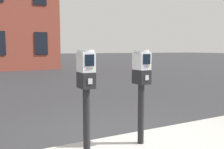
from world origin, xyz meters
TOP-DOWN VIEW (x-y plane):
  - ground_plane at (0.00, 0.00)m, footprint 160.00×160.00m
  - parking_meter_near_kerb at (-0.73, -0.24)m, footprint 0.22×0.26m
  - parking_meter_twin_adjacent at (0.11, -0.24)m, footprint 0.22×0.26m

SIDE VIEW (x-z plane):
  - ground_plane at x=0.00m, z-range 0.00..0.00m
  - parking_meter_twin_adjacent at x=0.11m, z-range 0.40..1.75m
  - parking_meter_near_kerb at x=-0.73m, z-range 0.40..1.75m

